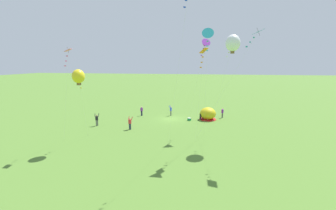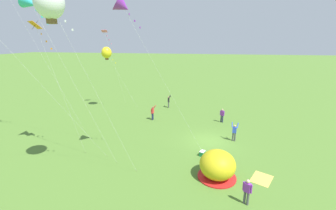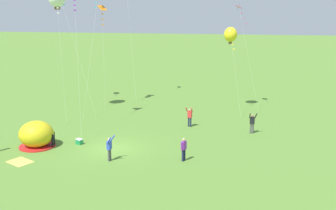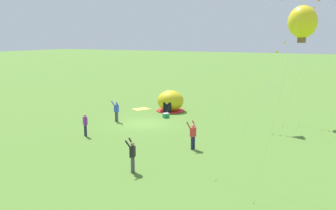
{
  "view_description": "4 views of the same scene",
  "coord_description": "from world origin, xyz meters",
  "px_view_note": "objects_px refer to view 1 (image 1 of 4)",
  "views": [
    {
      "loc": [
        -5.85,
        37.16,
        9.6
      ],
      "look_at": [
        -0.35,
        5.61,
        3.51
      ],
      "focal_mm": 24.0,
      "sensor_mm": 36.0,
      "label": 1
    },
    {
      "loc": [
        -20.95,
        0.12,
        9.7
      ],
      "look_at": [
        -1.4,
        3.91,
        3.95
      ],
      "focal_mm": 24.0,
      "sensor_mm": 36.0,
      "label": 2
    },
    {
      "loc": [
        9.79,
        -27.7,
        10.61
      ],
      "look_at": [
        3.9,
        2.25,
        3.19
      ],
      "focal_mm": 42.0,
      "sensor_mm": 36.0,
      "label": 3
    },
    {
      "loc": [
        27.85,
        17.94,
        7.42
      ],
      "look_at": [
        0.29,
        2.63,
        1.89
      ],
      "focal_mm": 42.0,
      "sensor_mm": 36.0,
      "label": 4
    }
  ],
  "objects_px": {
    "person_arms_raised": "(171,110)",
    "kite_yellow": "(78,76)",
    "person_far_back": "(222,112)",
    "person_strolling": "(130,123)",
    "person_near_tent": "(142,111)",
    "kite_white": "(233,43)",
    "person_center_field": "(97,119)",
    "kite_teal": "(256,36)",
    "cooler_box": "(189,119)",
    "kite_purple": "(205,44)",
    "popup_tent": "(208,114)",
    "kite_cyan": "(208,36)",
    "kite_pink": "(68,55)",
    "kite_orange": "(203,55)"
  },
  "relations": [
    {
      "from": "person_center_field",
      "to": "kite_pink",
      "type": "relative_size",
      "value": 0.17
    },
    {
      "from": "kite_purple",
      "to": "kite_white",
      "type": "distance_m",
      "value": 4.5
    },
    {
      "from": "popup_tent",
      "to": "kite_orange",
      "type": "xyz_separation_m",
      "value": [
        0.77,
        13.76,
        9.38
      ]
    },
    {
      "from": "person_strolling",
      "to": "kite_purple",
      "type": "relative_size",
      "value": 0.15
    },
    {
      "from": "kite_orange",
      "to": "kite_cyan",
      "type": "xyz_separation_m",
      "value": [
        -0.4,
        -0.05,
        1.91
      ]
    },
    {
      "from": "person_far_back",
      "to": "kite_orange",
      "type": "xyz_separation_m",
      "value": [
        3.31,
        15.47,
        9.41
      ]
    },
    {
      "from": "kite_pink",
      "to": "kite_purple",
      "type": "relative_size",
      "value": 0.89
    },
    {
      "from": "person_strolling",
      "to": "kite_cyan",
      "type": "relative_size",
      "value": 0.15
    },
    {
      "from": "person_near_tent",
      "to": "kite_white",
      "type": "bearing_deg",
      "value": 143.14
    },
    {
      "from": "person_near_tent",
      "to": "kite_teal",
      "type": "height_order",
      "value": "kite_teal"
    },
    {
      "from": "person_far_back",
      "to": "person_strolling",
      "type": "relative_size",
      "value": 0.91
    },
    {
      "from": "kite_white",
      "to": "person_near_tent",
      "type": "bearing_deg",
      "value": -36.86
    },
    {
      "from": "kite_teal",
      "to": "kite_white",
      "type": "height_order",
      "value": "kite_teal"
    },
    {
      "from": "person_far_back",
      "to": "kite_white",
      "type": "height_order",
      "value": "kite_white"
    },
    {
      "from": "person_near_tent",
      "to": "person_strolling",
      "type": "distance_m",
      "value": 8.59
    },
    {
      "from": "person_strolling",
      "to": "kite_teal",
      "type": "height_order",
      "value": "kite_teal"
    },
    {
      "from": "person_far_back",
      "to": "person_near_tent",
      "type": "bearing_deg",
      "value": 3.74
    },
    {
      "from": "popup_tent",
      "to": "person_far_back",
      "type": "xyz_separation_m",
      "value": [
        -2.54,
        -1.71,
        -0.03
      ]
    },
    {
      "from": "person_far_back",
      "to": "kite_purple",
      "type": "xyz_separation_m",
      "value": [
        3.27,
        8.63,
        10.97
      ]
    },
    {
      "from": "person_strolling",
      "to": "kite_orange",
      "type": "relative_size",
      "value": 0.17
    },
    {
      "from": "person_far_back",
      "to": "person_arms_raised",
      "type": "xyz_separation_m",
      "value": [
        9.21,
        -0.05,
        0.03
      ]
    },
    {
      "from": "person_arms_raised",
      "to": "person_center_field",
      "type": "height_order",
      "value": "same"
    },
    {
      "from": "cooler_box",
      "to": "kite_pink",
      "type": "xyz_separation_m",
      "value": [
        12.19,
        14.09,
        10.18
      ]
    },
    {
      "from": "cooler_box",
      "to": "kite_purple",
      "type": "xyz_separation_m",
      "value": [
        -2.31,
        5.73,
        11.71
      ]
    },
    {
      "from": "kite_purple",
      "to": "kite_pink",
      "type": "bearing_deg",
      "value": 29.98
    },
    {
      "from": "person_near_tent",
      "to": "kite_purple",
      "type": "distance_m",
      "value": 17.44
    },
    {
      "from": "person_far_back",
      "to": "person_near_tent",
      "type": "distance_m",
      "value": 14.47
    },
    {
      "from": "person_far_back",
      "to": "person_center_field",
      "type": "height_order",
      "value": "person_center_field"
    },
    {
      "from": "person_arms_raised",
      "to": "kite_yellow",
      "type": "distance_m",
      "value": 19.71
    },
    {
      "from": "person_near_tent",
      "to": "person_arms_raised",
      "type": "distance_m",
      "value": 5.33
    },
    {
      "from": "kite_teal",
      "to": "kite_white",
      "type": "relative_size",
      "value": 1.01
    },
    {
      "from": "person_far_back",
      "to": "kite_white",
      "type": "distance_m",
      "value": 15.99
    },
    {
      "from": "kite_orange",
      "to": "kite_teal",
      "type": "relative_size",
      "value": 0.86
    },
    {
      "from": "kite_purple",
      "to": "kite_white",
      "type": "xyz_separation_m",
      "value": [
        -3.24,
        3.12,
        -0.13
      ]
    },
    {
      "from": "popup_tent",
      "to": "kite_cyan",
      "type": "xyz_separation_m",
      "value": [
        0.38,
        13.72,
        11.29
      ]
    },
    {
      "from": "person_strolling",
      "to": "kite_teal",
      "type": "bearing_deg",
      "value": 157.38
    },
    {
      "from": "person_near_tent",
      "to": "kite_orange",
      "type": "xyz_separation_m",
      "value": [
        -11.13,
        14.53,
        9.41
      ]
    },
    {
      "from": "kite_cyan",
      "to": "kite_purple",
      "type": "relative_size",
      "value": 1.03
    },
    {
      "from": "person_near_tent",
      "to": "kite_yellow",
      "type": "relative_size",
      "value": 0.19
    },
    {
      "from": "person_strolling",
      "to": "person_arms_raised",
      "type": "distance_m",
      "value": 10.53
    },
    {
      "from": "popup_tent",
      "to": "kite_cyan",
      "type": "bearing_deg",
      "value": 88.43
    },
    {
      "from": "person_far_back",
      "to": "popup_tent",
      "type": "bearing_deg",
      "value": 33.94
    },
    {
      "from": "kite_pink",
      "to": "person_center_field",
      "type": "bearing_deg",
      "value": -79.5
    },
    {
      "from": "kite_yellow",
      "to": "kite_white",
      "type": "xyz_separation_m",
      "value": [
        -16.84,
        -4.93,
        3.72
      ]
    },
    {
      "from": "person_near_tent",
      "to": "person_strolling",
      "type": "xyz_separation_m",
      "value": [
        -0.77,
        8.55,
        0.03
      ]
    },
    {
      "from": "kite_yellow",
      "to": "kite_pink",
      "type": "height_order",
      "value": "kite_pink"
    },
    {
      "from": "kite_teal",
      "to": "kite_yellow",
      "type": "height_order",
      "value": "kite_teal"
    },
    {
      "from": "cooler_box",
      "to": "person_arms_raised",
      "type": "distance_m",
      "value": 4.74
    },
    {
      "from": "person_near_tent",
      "to": "kite_cyan",
      "type": "distance_m",
      "value": 21.7
    },
    {
      "from": "person_strolling",
      "to": "kite_cyan",
      "type": "height_order",
      "value": "kite_cyan"
    }
  ]
}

